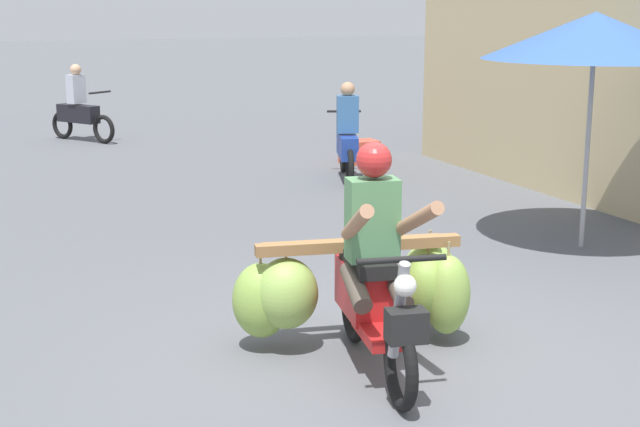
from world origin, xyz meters
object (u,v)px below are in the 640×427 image
(motorbike_main_loaded, at_px, (369,284))
(motorbike_distant_far_ahead, at_px, (79,110))
(market_umbrella_near_shop, at_px, (595,36))
(produce_crate, at_px, (359,152))
(motorbike_distant_ahead_right, at_px, (347,141))

(motorbike_main_loaded, relative_size, motorbike_distant_far_ahead, 1.31)
(market_umbrella_near_shop, bearing_deg, produce_crate, 90.42)
(motorbike_main_loaded, distance_m, motorbike_distant_ahead_right, 6.60)
(motorbike_distant_far_ahead, height_order, market_umbrella_near_shop, market_umbrella_near_shop)
(motorbike_distant_ahead_right, xyz_separation_m, motorbike_distant_far_ahead, (-3.03, 5.33, 0.00))
(motorbike_main_loaded, xyz_separation_m, motorbike_distant_far_ahead, (-0.53, 11.44, 0.06))
(motorbike_distant_far_ahead, height_order, produce_crate, motorbike_distant_far_ahead)
(motorbike_main_loaded, height_order, motorbike_distant_ahead_right, motorbike_main_loaded)
(motorbike_distant_far_ahead, bearing_deg, market_umbrella_near_shop, -68.37)
(market_umbrella_near_shop, relative_size, produce_crate, 4.27)
(market_umbrella_near_shop, bearing_deg, motorbike_distant_ahead_right, 100.40)
(motorbike_main_loaded, distance_m, produce_crate, 8.03)
(motorbike_distant_ahead_right, height_order, produce_crate, motorbike_distant_ahead_right)
(market_umbrella_near_shop, height_order, produce_crate, market_umbrella_near_shop)
(motorbike_main_loaded, bearing_deg, motorbike_distant_ahead_right, 67.74)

